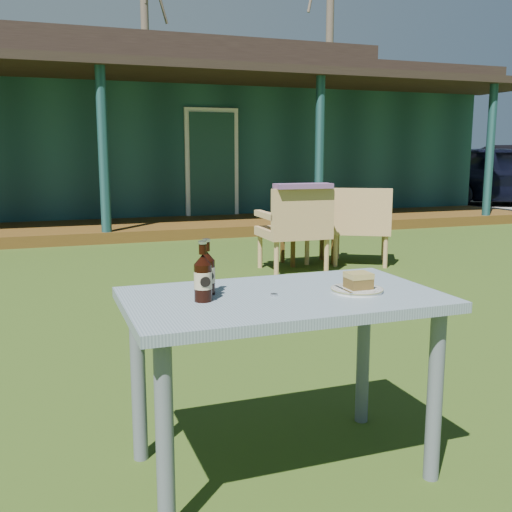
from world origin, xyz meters
name	(u,v)px	position (x,y,z in m)	size (l,w,h in m)	color
ground	(188,348)	(0.00, 0.00, 0.00)	(80.00, 80.00, 0.00)	#334916
pavilion	(79,135)	(0.00, 9.39, 1.61)	(15.80, 8.30, 3.45)	#173B3C
gravel_strip	(511,201)	(10.50, 8.50, 0.01)	(9.00, 6.00, 0.02)	gray
tree_mid	(146,52)	(3.00, 18.50, 4.75)	(0.28, 0.28, 9.50)	brown
tree_right	(330,34)	(9.50, 17.00, 5.50)	(0.28, 0.28, 11.00)	brown
car_near	(507,175)	(9.52, 7.66, 0.72)	(1.70, 4.23, 1.44)	black
cafe_table	(282,320)	(0.00, -1.60, 0.62)	(1.20, 0.70, 0.72)	gray
plate	(357,290)	(0.29, -1.66, 0.73)	(0.20, 0.20, 0.01)	silver
cake_slice	(358,280)	(0.29, -1.66, 0.77)	(0.09, 0.09, 0.06)	#533F1A
fork	(343,290)	(0.22, -1.67, 0.74)	(0.01, 0.14, 0.00)	silver
cola_bottle_near	(207,272)	(-0.27, -1.50, 0.81)	(0.06, 0.07, 0.21)	black
cola_bottle_far	(203,277)	(-0.31, -1.60, 0.81)	(0.07, 0.07, 0.22)	black
bottle_cap	(274,295)	(-0.04, -1.61, 0.72)	(0.03, 0.03, 0.01)	silver
armchair_left	(296,225)	(1.66, 2.05, 0.50)	(0.68, 0.64, 0.89)	tan
armchair_right	(361,222)	(2.52, 2.20, 0.49)	(0.86, 0.84, 0.87)	tan
floral_throw	(303,186)	(1.65, 1.87, 0.92)	(0.59, 0.20, 0.05)	#6F4874
side_table	(308,234)	(1.99, 2.46, 0.34)	(0.60, 0.40, 0.40)	#573915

